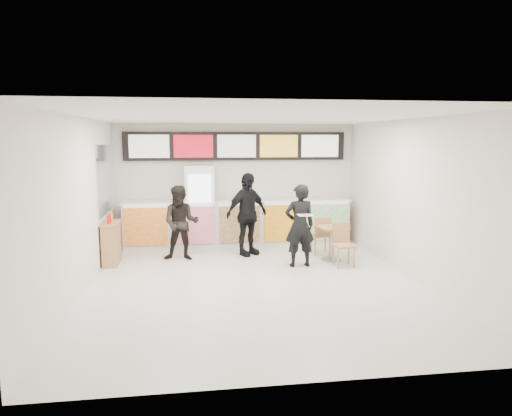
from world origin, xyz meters
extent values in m
plane|color=beige|center=(0.00, 0.00, 0.00)|extent=(7.00, 7.00, 0.00)
plane|color=white|center=(0.00, 0.00, 3.00)|extent=(7.00, 7.00, 0.00)
plane|color=silver|center=(0.00, 3.50, 1.50)|extent=(6.00, 0.00, 6.00)
plane|color=silver|center=(-3.00, 0.00, 1.50)|extent=(0.00, 7.00, 7.00)
plane|color=silver|center=(3.00, 0.00, 1.50)|extent=(0.00, 7.00, 7.00)
cube|color=silver|center=(0.00, 3.10, 0.55)|extent=(5.50, 0.70, 1.10)
cube|color=silver|center=(0.00, 3.10, 1.12)|extent=(5.56, 0.76, 0.04)
cube|color=red|center=(-2.20, 2.72, 0.61)|extent=(0.99, 0.02, 0.90)
cube|color=#E0319F|center=(-1.10, 2.72, 0.61)|extent=(0.99, 0.02, 0.90)
cube|color=brown|center=(0.00, 2.72, 0.61)|extent=(0.99, 0.02, 0.90)
cube|color=yellow|center=(1.10, 2.72, 0.61)|extent=(0.99, 0.02, 0.90)
cube|color=green|center=(2.20, 2.72, 0.61)|extent=(0.99, 0.02, 0.90)
cube|color=black|center=(0.00, 3.42, 2.45)|extent=(5.50, 0.12, 0.70)
cube|color=white|center=(-2.12, 3.35, 2.45)|extent=(0.95, 0.02, 0.55)
cube|color=red|center=(-1.06, 3.35, 2.45)|extent=(0.95, 0.02, 0.55)
cube|color=silver|center=(0.00, 3.35, 2.45)|extent=(0.95, 0.02, 0.55)
cube|color=gold|center=(1.06, 3.35, 2.45)|extent=(0.95, 0.02, 0.55)
cube|color=white|center=(2.12, 3.35, 2.45)|extent=(0.95, 0.02, 0.55)
cube|color=white|center=(-0.93, 3.12, 1.00)|extent=(0.70, 0.65, 2.00)
cube|color=white|center=(-0.93, 2.78, 1.05)|extent=(0.54, 0.02, 1.50)
cylinder|color=#188536|center=(-1.14, 2.82, 0.45)|extent=(0.07, 0.07, 0.22)
cylinder|color=#FF9E15|center=(-1.00, 2.82, 0.45)|extent=(0.07, 0.07, 0.22)
cylinder|color=#B61226|center=(-0.86, 2.82, 0.45)|extent=(0.07, 0.07, 0.22)
cylinder|color=#1A28C6|center=(-0.72, 2.82, 0.45)|extent=(0.07, 0.07, 0.22)
cylinder|color=#FF9E15|center=(-1.14, 2.82, 0.83)|extent=(0.07, 0.07, 0.22)
cylinder|color=#B61226|center=(-1.00, 2.82, 0.83)|extent=(0.07, 0.07, 0.22)
cylinder|color=#1A28C6|center=(-0.86, 2.82, 0.83)|extent=(0.07, 0.07, 0.22)
cylinder|color=#188536|center=(-0.72, 2.82, 0.83)|extent=(0.07, 0.07, 0.22)
cylinder|color=#B61226|center=(-1.14, 2.82, 1.21)|extent=(0.07, 0.07, 0.22)
cylinder|color=#1A28C6|center=(-1.00, 2.82, 1.21)|extent=(0.07, 0.07, 0.22)
cylinder|color=#188536|center=(-0.86, 2.82, 1.21)|extent=(0.07, 0.07, 0.22)
cylinder|color=#FF9E15|center=(-0.72, 2.82, 1.21)|extent=(0.07, 0.07, 0.22)
cylinder|color=#1A28C6|center=(-1.14, 2.82, 1.59)|extent=(0.07, 0.07, 0.22)
cylinder|color=#188536|center=(-1.00, 2.82, 1.59)|extent=(0.07, 0.07, 0.22)
cylinder|color=#FF9E15|center=(-0.86, 2.82, 1.59)|extent=(0.07, 0.07, 0.22)
cylinder|color=#B61226|center=(-0.72, 2.82, 1.59)|extent=(0.07, 0.07, 0.22)
cube|color=#B2B7BF|center=(-2.99, 2.45, 1.75)|extent=(0.01, 2.00, 1.50)
imported|color=black|center=(1.07, 1.04, 0.86)|extent=(0.65, 0.44, 1.72)
imported|color=black|center=(-1.36, 1.89, 0.82)|extent=(0.88, 0.73, 1.64)
imported|color=black|center=(0.11, 2.12, 0.94)|extent=(1.18, 0.97, 1.88)
cube|color=beige|center=(1.07, 0.59, 1.15)|extent=(0.28, 0.28, 0.01)
cone|color=#CC7233|center=(1.07, 0.59, 1.16)|extent=(0.36, 0.36, 0.02)
cube|color=tan|center=(1.88, 1.42, 0.73)|extent=(0.69, 0.69, 0.04)
cylinder|color=gray|center=(1.88, 1.42, 0.36)|extent=(0.08, 0.08, 0.72)
cylinder|color=gray|center=(1.88, 1.42, 0.01)|extent=(0.44, 0.44, 0.03)
cube|color=tan|center=(1.97, 0.88, 0.45)|extent=(0.48, 0.48, 0.04)
cube|color=tan|center=(1.97, 1.07, 0.68)|extent=(0.40, 0.10, 0.42)
cube|color=tan|center=(1.78, 1.96, 0.45)|extent=(0.48, 0.48, 0.04)
cube|color=tan|center=(1.78, 1.77, 0.68)|extent=(0.40, 0.10, 0.42)
cube|color=tan|center=(-2.82, 1.75, 0.43)|extent=(0.29, 0.76, 0.86)
cube|color=tan|center=(-2.82, 1.75, 0.88)|extent=(0.32, 0.80, 0.04)
cylinder|color=red|center=(-2.82, 1.54, 0.98)|extent=(0.06, 0.06, 0.17)
cylinder|color=red|center=(-2.82, 1.70, 0.98)|extent=(0.06, 0.06, 0.17)
cylinder|color=yellow|center=(-2.82, 1.86, 0.98)|extent=(0.06, 0.06, 0.17)
cylinder|color=brown|center=(-2.82, 2.02, 0.98)|extent=(0.06, 0.06, 0.17)
camera|label=1|loc=(-1.08, -7.97, 2.61)|focal=32.00mm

